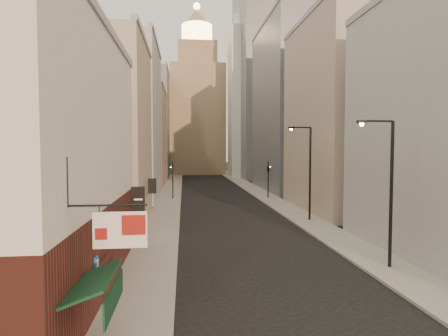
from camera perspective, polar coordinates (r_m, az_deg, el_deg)
sidewalk_left at (r=63.68m, az=-7.83°, el=-2.95°), size 3.00×140.00×0.15m
sidewalk_right at (r=64.62m, az=3.79°, el=-2.84°), size 3.00×140.00×0.15m
near_building_left at (r=18.47m, az=-26.38°, el=0.91°), size 8.30×23.04×12.30m
left_bldg_beige at (r=35.14m, az=-18.37°, el=5.11°), size 8.00×12.00×16.00m
left_bldg_grey at (r=50.98m, az=-14.57°, el=6.70°), size 8.00×16.00×20.00m
left_bldg_tan at (r=68.75m, az=-12.36°, el=4.47°), size 8.00×18.00×17.00m
left_bldg_wingrid at (r=88.80m, az=-10.98°, el=6.39°), size 8.00×20.00×24.00m
right_bldg_beige at (r=41.90m, az=17.37°, el=7.49°), size 8.00×16.00×20.00m
right_bldg_wingrid at (r=60.98m, az=9.81°, el=8.94°), size 8.00×20.00×26.00m
highrise at (r=91.25m, az=8.64°, el=14.98°), size 21.00×23.00×51.20m
clock_tower at (r=101.00m, az=-4.11°, el=9.22°), size 14.00×14.00×44.90m
white_tower at (r=88.37m, az=3.49°, el=10.76°), size 8.00×8.00×41.50m
streetlamp_near at (r=22.00m, az=23.69°, el=-2.39°), size 2.13×0.28×8.10m
streetlamp_mid at (r=34.46m, az=12.66°, el=0.04°), size 2.23×0.54×8.54m
traffic_light_left at (r=48.71m, az=-7.83°, el=-0.53°), size 0.56×0.47×5.00m
traffic_light_right at (r=49.46m, az=6.76°, el=-0.36°), size 0.65×0.65×5.00m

